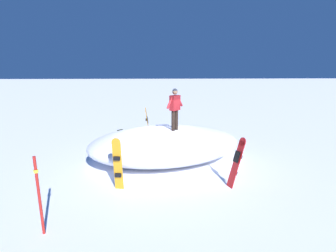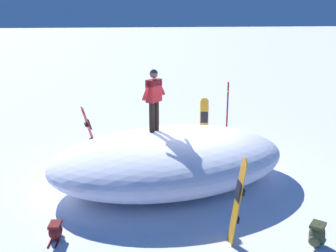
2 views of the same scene
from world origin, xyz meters
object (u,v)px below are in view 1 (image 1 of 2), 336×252
object	(u,v)px
snowboard_primary_upright	(118,164)
backpack_near	(214,139)
snowboarder_standing	(175,106)
trail_marker_pole	(39,194)
backpack_far	(121,134)
snowboard_secondary_upright	(237,162)
snowboard_tertiary_upright	(148,123)

from	to	relation	value
snowboard_primary_upright	backpack_near	distance (m)	6.47
snowboarder_standing	trail_marker_pole	world-z (taller)	snowboarder_standing
backpack_far	snowboarder_standing	bearing A→B (deg)	34.58
snowboard_primary_upright	backpack_far	size ratio (longest dim) A/B	3.06
snowboard_primary_upright	snowboard_secondary_upright	size ratio (longest dim) A/B	1.06
snowboard_primary_upright	snowboard_tertiary_upright	xyz separation A→B (m)	(-5.57, 0.82, 0.04)
snowboarder_standing	backpack_far	size ratio (longest dim) A/B	2.94
snowboard_tertiary_upright	trail_marker_pole	xyz separation A→B (m)	(7.49, -2.23, 0.06)
snowboard_tertiary_upright	trail_marker_pole	bearing A→B (deg)	-16.57
backpack_near	snowboard_secondary_upright	bearing A→B (deg)	-7.12
snowboard_secondary_upright	snowboarder_standing	bearing A→B (deg)	-142.15
trail_marker_pole	backpack_far	bearing A→B (deg)	174.38
snowboard_secondary_upright	backpack_far	bearing A→B (deg)	-144.17
backpack_near	snowboard_primary_upright	bearing A→B (deg)	-41.31
snowboarder_standing	snowboard_tertiary_upright	size ratio (longest dim) A/B	0.92
snowboarder_standing	backpack_near	xyz separation A→B (m)	(-2.61, 2.32, -2.08)
snowboard_tertiary_upright	backpack_far	xyz separation A→B (m)	(-0.37, -1.45, -0.66)
backpack_near	backpack_far	bearing A→B (deg)	-102.76
snowboard_secondary_upright	backpack_far	world-z (taller)	snowboard_secondary_upright
snowboard_primary_upright	snowboarder_standing	bearing A→B (deg)	139.03
snowboard_primary_upright	trail_marker_pole	size ratio (longest dim) A/B	0.91
snowboarder_standing	snowboard_primary_upright	distance (m)	3.26
snowboarder_standing	trail_marker_pole	bearing A→B (deg)	-38.85
trail_marker_pole	snowboarder_standing	bearing A→B (deg)	141.15
backpack_far	trail_marker_pole	world-z (taller)	trail_marker_pole
snowboard_tertiary_upright	backpack_near	distance (m)	3.58
backpack_far	trail_marker_pole	size ratio (longest dim) A/B	0.30
snowboard_primary_upright	backpack_far	bearing A→B (deg)	-173.92
snowboard_secondary_upright	snowboard_tertiary_upright	xyz separation A→B (m)	(-5.55, -2.82, 0.09)
backpack_near	trail_marker_pole	xyz separation A→B (m)	(6.75, -5.65, 0.78)
snowboarder_standing	snowboard_tertiary_upright	world-z (taller)	snowboarder_standing
backpack_far	backpack_near	bearing A→B (deg)	77.24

